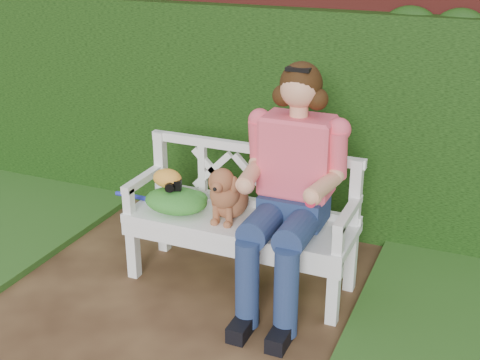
% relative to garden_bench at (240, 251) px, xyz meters
% --- Properties ---
extents(ground, '(60.00, 60.00, 0.00)m').
position_rel_garden_bench_xyz_m(ground, '(-0.30, -0.69, -0.24)').
color(ground, '#301D12').
extents(brick_wall, '(10.00, 0.30, 2.20)m').
position_rel_garden_bench_xyz_m(brick_wall, '(-0.30, 1.21, 0.86)').
color(brick_wall, maroon).
rests_on(brick_wall, ground).
extents(ivy_hedge, '(10.00, 0.18, 1.70)m').
position_rel_garden_bench_xyz_m(ivy_hedge, '(-0.30, 0.99, 0.61)').
color(ivy_hedge, '#2C5C19').
rests_on(ivy_hedge, ground).
extents(garden_bench, '(1.64, 0.80, 0.48)m').
position_rel_garden_bench_xyz_m(garden_bench, '(0.00, 0.00, 0.00)').
color(garden_bench, white).
rests_on(garden_bench, ground).
extents(seated_woman, '(0.71, 0.92, 1.56)m').
position_rel_garden_bench_xyz_m(seated_woman, '(0.36, -0.02, 0.54)').
color(seated_woman, '#D63C58').
rests_on(seated_woman, ground).
extents(dog, '(0.27, 0.36, 0.38)m').
position_rel_garden_bench_xyz_m(dog, '(-0.07, -0.03, 0.43)').
color(dog, '#985B2C').
rests_on(dog, garden_bench).
extents(tennis_racket, '(0.72, 0.39, 0.03)m').
position_rel_garden_bench_xyz_m(tennis_racket, '(-0.51, 0.00, 0.26)').
color(tennis_racket, white).
rests_on(tennis_racket, garden_bench).
extents(green_bag, '(0.52, 0.46, 0.15)m').
position_rel_garden_bench_xyz_m(green_bag, '(-0.44, -0.05, 0.31)').
color(green_bag, green).
rests_on(green_bag, garden_bench).
extents(camera_item, '(0.13, 0.11, 0.07)m').
position_rel_garden_bench_xyz_m(camera_item, '(-0.46, -0.05, 0.42)').
color(camera_item, black).
rests_on(camera_item, green_bag).
extents(baseball_glove, '(0.20, 0.15, 0.13)m').
position_rel_garden_bench_xyz_m(baseball_glove, '(-0.51, -0.03, 0.45)').
color(baseball_glove, gold).
rests_on(baseball_glove, green_bag).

